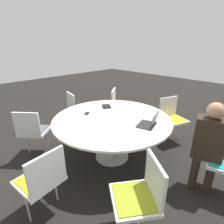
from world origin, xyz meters
name	(u,v)px	position (x,y,z in m)	size (l,w,h in m)	color
ground_plane	(112,156)	(0.00, 0.00, 0.00)	(16.00, 16.00, 0.00)	black
conference_table	(112,124)	(0.00, 0.00, 0.62)	(1.88, 1.88, 0.74)	#B7B7BC
chair_1	(172,116)	(-1.27, 0.40, 0.52)	(0.56, 0.55, 0.87)	silver
chair_2	(119,104)	(-1.04, -0.82, 0.52)	(0.60, 0.60, 0.87)	silver
chair_3	(77,107)	(-0.21, -1.31, 0.52)	(0.50, 0.52, 0.87)	silver
chair_4	(32,129)	(0.92, -0.96, 0.52)	(0.61, 0.61, 0.87)	silver
chair_5	(42,178)	(1.31, 0.25, 0.52)	(0.49, 0.48, 0.87)	silver
chair_6	(141,193)	(0.72, 1.12, 0.52)	(0.60, 0.60, 0.87)	silver
person_0	(209,141)	(-0.38, 1.34, 0.71)	(0.33, 0.41, 1.22)	#2D2319
laptop	(150,123)	(-0.18, 0.59, 0.79)	(0.36, 0.33, 0.21)	#232326
spiral_notebook	(106,106)	(-0.29, -0.44, 0.75)	(0.24, 0.26, 0.02)	black
cell_phone	(87,113)	(0.17, -0.43, 0.74)	(0.16, 0.14, 0.01)	black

